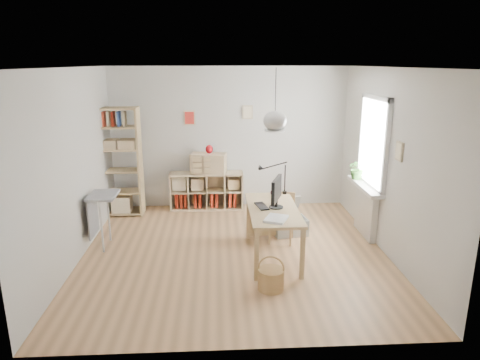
{
  "coord_description": "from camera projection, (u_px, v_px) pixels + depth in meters",
  "views": [
    {
      "loc": [
        -0.24,
        -5.9,
        2.77
      ],
      "look_at": [
        0.1,
        0.3,
        1.05
      ],
      "focal_mm": 32.0,
      "sensor_mm": 36.0,
      "label": 1
    }
  ],
  "objects": [
    {
      "name": "potted_plant",
      "position": [
        358.0,
        169.0,
        7.18
      ],
      "size": [
        0.33,
        0.28,
        0.36
      ],
      "primitive_type": "imported",
      "rotation": [
        0.0,
        0.0,
        -0.01
      ],
      "color": "#2F5C22",
      "rests_on": "windowsill"
    },
    {
      "name": "storage_chest",
      "position": [
        289.0,
        222.0,
        7.14
      ],
      "size": [
        0.63,
        0.69,
        0.57
      ],
      "rotation": [
        0.0,
        0.0,
        0.16
      ],
      "color": "silver",
      "rests_on": "ground"
    },
    {
      "name": "room_shell",
      "position": [
        275.0,
        121.0,
        5.78
      ],
      "size": [
        4.5,
        4.5,
        4.5
      ],
      "color": "silver",
      "rests_on": "ground"
    },
    {
      "name": "window_unit",
      "position": [
        374.0,
        142.0,
        6.71
      ],
      "size": [
        0.07,
        1.16,
        1.46
      ],
      "color": "white",
      "rests_on": "ground"
    },
    {
      "name": "yarn_ball",
      "position": [
        275.0,
        192.0,
        6.63
      ],
      "size": [
        0.13,
        0.13,
        0.13
      ],
      "primitive_type": "sphere",
      "color": "#440916",
      "rests_on": "desk"
    },
    {
      "name": "ground",
      "position": [
        234.0,
        253.0,
        6.43
      ],
      "size": [
        4.5,
        4.5,
        0.0
      ],
      "primitive_type": "plane",
      "color": "tan",
      "rests_on": "ground"
    },
    {
      "name": "chair",
      "position": [
        282.0,
        214.0,
        6.77
      ],
      "size": [
        0.46,
        0.46,
        0.77
      ],
      "rotation": [
        0.0,
        0.0,
        -0.26
      ],
      "color": "#959698",
      "rests_on": "ground"
    },
    {
      "name": "side_table",
      "position": [
        99.0,
        205.0,
        6.48
      ],
      "size": [
        0.4,
        0.55,
        0.85
      ],
      "color": "#959698",
      "rests_on": "ground"
    },
    {
      "name": "desk",
      "position": [
        273.0,
        214.0,
        6.14
      ],
      "size": [
        0.7,
        1.5,
        0.75
      ],
      "color": "tan",
      "rests_on": "ground"
    },
    {
      "name": "cube_shelf",
      "position": [
        206.0,
        193.0,
        8.33
      ],
      "size": [
        1.4,
        0.38,
        0.72
      ],
      "color": "tan",
      "rests_on": "ground"
    },
    {
      "name": "drawer_chest",
      "position": [
        209.0,
        163.0,
        8.13
      ],
      "size": [
        0.71,
        0.43,
        0.38
      ],
      "primitive_type": "cube",
      "rotation": [
        0.0,
        0.0,
        -0.2
      ],
      "color": "tan",
      "rests_on": "cube_shelf"
    },
    {
      "name": "windowsill",
      "position": [
        365.0,
        186.0,
        6.9
      ],
      "size": [
        0.22,
        1.2,
        0.06
      ],
      "primitive_type": "cube",
      "color": "white",
      "rests_on": "radiator"
    },
    {
      "name": "wicker_basket",
      "position": [
        271.0,
        278.0,
        5.36
      ],
      "size": [
        0.33,
        0.33,
        0.46
      ],
      "rotation": [
        0.0,
        0.0,
        -0.24
      ],
      "color": "#A57A4A",
      "rests_on": "ground"
    },
    {
      "name": "radiator",
      "position": [
        366.0,
        211.0,
        7.02
      ],
      "size": [
        0.1,
        0.8,
        0.8
      ],
      "primitive_type": "cube",
      "color": "silver",
      "rests_on": "ground"
    },
    {
      "name": "tall_bookshelf",
      "position": [
        118.0,
        158.0,
        7.76
      ],
      "size": [
        0.8,
        0.38,
        2.0
      ],
      "color": "tan",
      "rests_on": "ground"
    },
    {
      "name": "task_lamp",
      "position": [
        271.0,
        174.0,
        6.61
      ],
      "size": [
        0.47,
        0.17,
        0.5
      ],
      "color": "black",
      "rests_on": "desk"
    },
    {
      "name": "monitor",
      "position": [
        276.0,
        191.0,
        6.07
      ],
      "size": [
        0.21,
        0.49,
        0.44
      ],
      "rotation": [
        0.0,
        0.0,
        -0.34
      ],
      "color": "black",
      "rests_on": "desk"
    },
    {
      "name": "keyboard",
      "position": [
        262.0,
        206.0,
        6.17
      ],
      "size": [
        0.19,
        0.36,
        0.02
      ],
      "primitive_type": "cube",
      "rotation": [
        0.0,
        0.0,
        0.2
      ],
      "color": "black",
      "rests_on": "desk"
    },
    {
      "name": "paper_tray",
      "position": [
        276.0,
        219.0,
        5.65
      ],
      "size": [
        0.37,
        0.41,
        0.03
      ],
      "primitive_type": "cube",
      "rotation": [
        0.0,
        0.0,
        -0.41
      ],
      "color": "white",
      "rests_on": "desk"
    },
    {
      "name": "red_vase",
      "position": [
        209.0,
        149.0,
        8.06
      ],
      "size": [
        0.14,
        0.14,
        0.17
      ],
      "primitive_type": "ellipsoid",
      "color": "#A70D16",
      "rests_on": "drawer_chest"
    }
  ]
}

